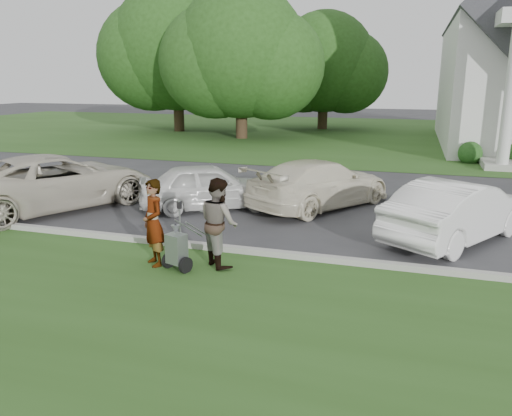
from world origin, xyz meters
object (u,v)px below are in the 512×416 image
at_px(tree_far, 176,53).
at_px(car_b, 208,186).
at_px(tree_left, 241,58).
at_px(car_a, 56,181).
at_px(car_c, 320,184).
at_px(car_d, 457,211).
at_px(tree_back, 324,67).
at_px(person_left, 154,224).
at_px(person_right, 219,223).
at_px(parking_meter_near, 180,222).
at_px(striping_cart, 177,250).

distance_m(tree_far, car_b, 24.23).
xyz_separation_m(tree_left, car_a, (0.67, -19.22, -4.28)).
bearing_deg(car_c, tree_far, -21.97).
xyz_separation_m(car_c, car_d, (3.75, -2.28, 0.02)).
bearing_deg(car_b, tree_far, -1.96).
xyz_separation_m(tree_back, car_c, (4.26, -24.69, -4.00)).
relative_size(person_left, person_right, 0.98).
xyz_separation_m(tree_left, person_right, (7.15, -22.27, -4.18)).
bearing_deg(person_right, car_c, -57.82).
distance_m(person_right, car_c, 5.69).
bearing_deg(parking_meter_near, striping_cart, -69.27).
relative_size(car_b, car_c, 0.82).
bearing_deg(tree_far, parking_meter_near, -64.12).
xyz_separation_m(car_b, car_c, (3.16, 1.25, 0.03)).
bearing_deg(car_d, person_right, 66.44).
bearing_deg(parking_meter_near, car_b, 104.18).
relative_size(tree_far, car_b, 2.84).
relative_size(tree_left, tree_back, 1.11).
bearing_deg(tree_left, car_c, -63.66).
height_order(tree_back, person_right, tree_back).
relative_size(tree_far, striping_cart, 9.59).
xyz_separation_m(tree_back, car_a, (-3.33, -27.22, -3.90)).
height_order(tree_far, car_d, tree_far).
bearing_deg(person_left, car_b, 139.60).
xyz_separation_m(person_left, car_c, (2.42, 5.97, -0.19)).
bearing_deg(tree_back, tree_left, -116.57).
relative_size(tree_far, car_a, 1.95).
relative_size(person_right, car_a, 0.31).
xyz_separation_m(tree_left, car_d, (12.02, -18.97, -4.36)).
relative_size(tree_back, striping_cart, 7.92).
bearing_deg(tree_back, parking_meter_near, -85.92).
distance_m(striping_cart, car_c, 6.39).
height_order(person_left, car_b, person_left).
xyz_separation_m(tree_left, parking_meter_near, (6.14, -22.03, -4.30)).
distance_m(tree_back, person_left, 30.96).
xyz_separation_m(car_a, car_b, (4.44, 1.27, -0.13)).
bearing_deg(car_a, car_b, -137.26).
distance_m(tree_left, car_b, 19.17).
relative_size(tree_back, parking_meter_near, 7.50).
height_order(striping_cart, car_d, car_d).
bearing_deg(parking_meter_near, car_c, 68.32).
bearing_deg(striping_cart, car_d, 53.46).
relative_size(tree_back, car_c, 1.91).
xyz_separation_m(tree_back, person_right, (3.15, -30.27, -3.79)).
bearing_deg(tree_back, car_b, -87.56).
bearing_deg(car_c, tree_back, -48.10).
bearing_deg(car_a, person_left, 173.05).
bearing_deg(car_a, tree_left, -61.29).
bearing_deg(striping_cart, person_left, -174.15).
height_order(tree_back, car_b, tree_back).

